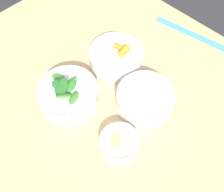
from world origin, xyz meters
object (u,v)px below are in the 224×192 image
bowl_greens (68,94)px  bowl_cookies (119,143)px  ruler (193,35)px  bowl_beans_hotdog (145,99)px  bowl_carrots (116,56)px

bowl_greens → bowl_cookies: bowl_greens is taller
bowl_cookies → ruler: bowl_cookies is taller
bowl_beans_hotdog → bowl_cookies: size_ratio=1.51×
ruler → bowl_carrots: bearing=-111.3°
bowl_carrots → bowl_cookies: bowl_carrots is taller
bowl_greens → ruler: bearing=77.8°
bowl_carrots → bowl_greens: (0.01, -0.22, 0.01)m
bowl_cookies → ruler: bearing=101.6°
bowl_carrots → bowl_greens: size_ratio=0.99×
bowl_cookies → ruler: 0.54m
bowl_carrots → bowl_beans_hotdog: 0.20m
bowl_greens → bowl_cookies: bearing=0.3°
bowl_carrots → ruler: bowl_carrots is taller
bowl_greens → bowl_cookies: (0.22, 0.00, -0.01)m
bowl_cookies → bowl_beans_hotdog: bearing=104.5°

